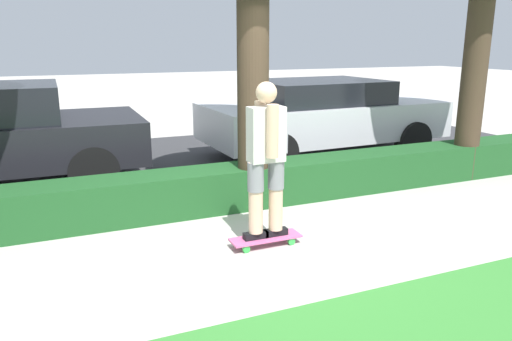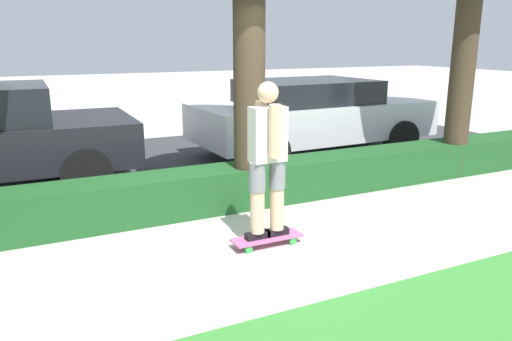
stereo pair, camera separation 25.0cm
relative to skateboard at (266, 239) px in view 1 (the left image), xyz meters
name	(u,v)px [view 1 (the left image)]	position (x,y,z in m)	size (l,w,h in m)	color
ground_plane	(282,254)	(0.06, -0.26, -0.08)	(60.00, 60.00, 0.00)	#BCB7AD
street_asphalt	(177,163)	(0.06, 3.94, -0.07)	(14.83, 5.00, 0.01)	#38383A
hedge_row	(227,187)	(0.06, 1.34, 0.19)	(14.83, 0.60, 0.53)	#1E5123
skateboard	(266,239)	(0.00, 0.00, 0.00)	(0.76, 0.24, 0.10)	#DB5B93
skater_person	(266,157)	(0.00, 0.00, 0.88)	(0.49, 0.41, 1.61)	black
parked_car_middle	(322,115)	(2.76, 3.57, 0.68)	(4.50, 2.12, 1.40)	silver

